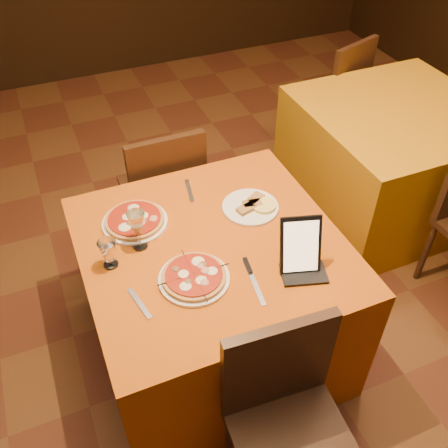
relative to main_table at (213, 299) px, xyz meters
name	(u,v)px	position (x,y,z in m)	size (l,w,h in m)	color
floor	(233,355)	(0.07, -0.10, -0.38)	(6.00, 7.00, 0.01)	#5E2D19
main_table	(213,299)	(0.00, 0.00, 0.00)	(1.10, 1.10, 0.75)	#B6500B
side_table	(389,161)	(1.48, 0.62, 0.00)	(1.10, 1.10, 0.75)	#BC7A0C
chair_main_near	(294,444)	(0.00, -0.79, 0.08)	(0.39, 0.39, 0.91)	black
chair_main_far	(161,189)	(0.00, 0.81, 0.08)	(0.41, 0.41, 0.91)	#30230F
chair_side_far	(327,95)	(1.48, 1.42, 0.08)	(0.39, 0.39, 0.91)	black
pizza_near	(194,277)	(-0.14, -0.17, 0.39)	(0.29, 0.29, 0.03)	white
pizza_far	(135,221)	(-0.27, 0.25, 0.39)	(0.29, 0.29, 0.03)	white
cutlet_dish	(250,206)	(0.25, 0.14, 0.39)	(0.26, 0.26, 0.03)	white
wine_glass	(138,230)	(-0.29, 0.10, 0.47)	(0.07, 0.07, 0.19)	#D0B776
water_glass	(109,254)	(-0.43, 0.04, 0.44)	(0.07, 0.07, 0.13)	white
tablet	(301,245)	(0.28, -0.26, 0.49)	(0.16, 0.01, 0.24)	black
knife	(254,282)	(0.07, -0.27, 0.38)	(0.25, 0.02, 0.01)	#BAB9C0
fork_near	(140,303)	(-0.37, -0.20, 0.38)	(0.17, 0.02, 0.01)	silver
fork_far	(189,191)	(0.03, 0.37, 0.38)	(0.18, 0.02, 0.01)	silver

